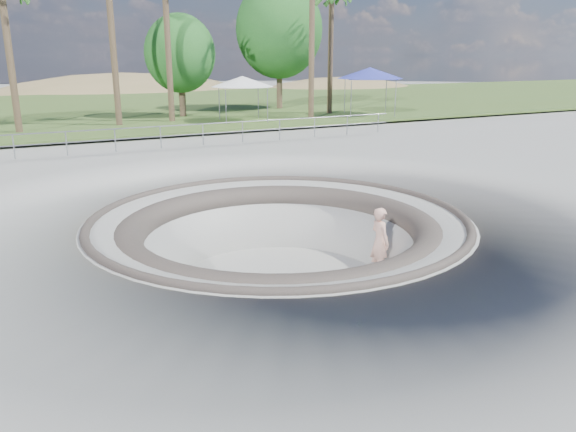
# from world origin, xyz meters

# --- Properties ---
(ground) EXTENTS (180.00, 180.00, 0.00)m
(ground) POSITION_xyz_m (0.00, 0.00, 0.00)
(ground) COLOR #979692
(ground) RESTS_ON ground
(skate_bowl) EXTENTS (14.00, 14.00, 4.10)m
(skate_bowl) POSITION_xyz_m (0.00, 0.00, -1.83)
(skate_bowl) COLOR #979692
(skate_bowl) RESTS_ON ground
(grass_strip) EXTENTS (180.00, 36.00, 0.12)m
(grass_strip) POSITION_xyz_m (0.00, 34.00, 0.22)
(grass_strip) COLOR #435B24
(grass_strip) RESTS_ON ground
(distant_hills) EXTENTS (103.20, 45.00, 28.60)m
(distant_hills) POSITION_xyz_m (3.78, 57.17, -7.02)
(distant_hills) COLOR olive
(distant_hills) RESTS_ON ground
(safety_railing) EXTENTS (25.00, 0.06, 1.03)m
(safety_railing) POSITION_xyz_m (0.00, 12.00, 0.69)
(safety_railing) COLOR gray
(safety_railing) RESTS_ON ground
(skateboard) EXTENTS (0.79, 0.51, 0.08)m
(skateboard) POSITION_xyz_m (2.70, -0.95, -1.84)
(skateboard) COLOR brown
(skateboard) RESTS_ON ground
(skater) EXTENTS (0.52, 0.75, 1.99)m
(skater) POSITION_xyz_m (2.70, -0.95, -0.83)
(skater) COLOR #E2A792
(skater) RESTS_ON skateboard
(canopy_white) EXTENTS (5.30, 5.30, 2.74)m
(canopy_white) POSITION_xyz_m (7.28, 19.73, 2.67)
(canopy_white) COLOR gray
(canopy_white) RESTS_ON ground
(canopy_blue) EXTENTS (5.71, 5.71, 3.18)m
(canopy_blue) POSITION_xyz_m (16.53, 19.31, 3.06)
(canopy_blue) COLOR gray
(canopy_blue) RESTS_ON ground
(bushy_tree_mid) EXTENTS (4.67, 4.25, 6.74)m
(bushy_tree_mid) POSITION_xyz_m (4.80, 24.26, 4.34)
(bushy_tree_mid) COLOR brown
(bushy_tree_mid) RESTS_ON ground
(bushy_tree_right) EXTENTS (6.61, 6.01, 9.53)m
(bushy_tree_right) POSITION_xyz_m (13.21, 26.49, 6.09)
(bushy_tree_right) COLOR brown
(bushy_tree_right) RESTS_ON ground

